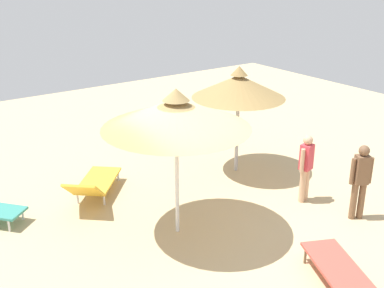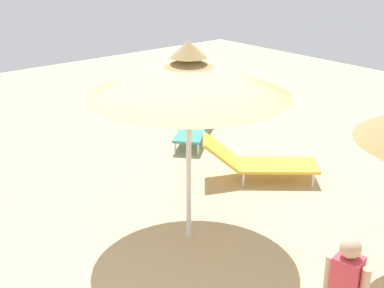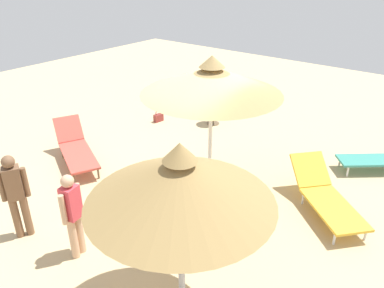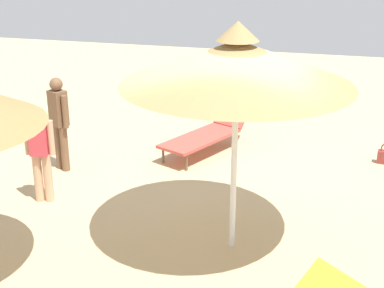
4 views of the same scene
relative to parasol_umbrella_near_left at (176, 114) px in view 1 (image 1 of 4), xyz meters
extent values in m
cube|color=tan|center=(-0.34, 0.53, -2.42)|extent=(24.00, 24.00, 0.10)
cylinder|color=white|center=(0.00, 0.00, -1.13)|extent=(0.07, 0.07, 2.48)
cone|color=tan|center=(0.00, 0.00, 0.00)|extent=(2.69, 2.69, 0.51)
cone|color=tan|center=(0.00, 0.00, 0.36)|extent=(0.48, 0.48, 0.22)
cylinder|color=#B2B2B7|center=(-2.80, -1.57, -1.23)|extent=(0.09, 0.09, 2.28)
cone|color=#997A47|center=(-2.80, -1.57, -0.22)|extent=(2.22, 2.22, 0.55)
cone|color=#997A47|center=(-2.80, -1.57, 0.15)|extent=(0.40, 0.40, 0.22)
cube|color=#CC4C3F|center=(-1.16, 2.89, -2.05)|extent=(1.25, 1.74, 0.05)
cylinder|color=brown|center=(-1.21, 2.16, -2.22)|extent=(0.04, 0.04, 0.29)
cylinder|color=brown|center=(-1.69, 2.38, -2.22)|extent=(0.04, 0.04, 0.29)
cylinder|color=silver|center=(2.31, -2.16, -2.25)|extent=(0.04, 0.04, 0.25)
cylinder|color=silver|center=(2.66, -1.86, -2.25)|extent=(0.04, 0.04, 0.25)
cube|color=gold|center=(0.51, -2.45, -2.09)|extent=(1.47, 1.54, 0.05)
cylinder|color=silver|center=(0.33, -3.10, -2.24)|extent=(0.04, 0.04, 0.25)
cylinder|color=silver|center=(-0.11, -2.71, -2.24)|extent=(0.04, 0.04, 0.25)
cylinder|color=silver|center=(1.13, -2.19, -2.24)|extent=(0.04, 0.04, 0.25)
cylinder|color=silver|center=(0.69, -1.80, -2.24)|extent=(0.04, 0.04, 0.25)
cube|color=gold|center=(1.17, -1.69, -1.84)|extent=(0.93, 0.92, 0.50)
cylinder|color=tan|center=(-3.01, 0.51, -2.00)|extent=(0.13, 0.13, 0.75)
cylinder|color=tan|center=(-2.87, 0.55, -2.00)|extent=(0.13, 0.13, 0.75)
cube|color=#D83F4C|center=(-2.94, 0.53, -1.34)|extent=(0.29, 0.27, 0.56)
sphere|color=tan|center=(-2.94, 0.53, -0.96)|extent=(0.20, 0.20, 0.20)
cylinder|color=tan|center=(-3.11, 0.49, -1.37)|extent=(0.09, 0.09, 0.52)
cylinder|color=tan|center=(-2.77, 0.57, -1.37)|extent=(0.09, 0.09, 0.52)
cylinder|color=brown|center=(-3.31, 1.71, -1.98)|extent=(0.13, 0.13, 0.78)
cylinder|color=brown|center=(-3.16, 1.64, -1.98)|extent=(0.13, 0.13, 0.78)
cube|color=brown|center=(-3.24, 1.68, -1.30)|extent=(0.34, 0.32, 0.59)
sphere|color=brown|center=(-3.24, 1.68, -0.90)|extent=(0.21, 0.21, 0.21)
cylinder|color=brown|center=(-3.40, 1.76, -1.32)|extent=(0.09, 0.09, 0.54)
cylinder|color=brown|center=(-3.07, 1.59, -1.32)|extent=(0.09, 0.09, 0.54)
camera|label=1|loc=(4.45, 6.76, 2.52)|focal=44.85mm
camera|label=2|loc=(-5.25, 4.36, 1.67)|focal=50.48mm
camera|label=3|loc=(-5.51, -3.87, 2.00)|focal=34.87mm
camera|label=4|loc=(1.12, -6.05, 1.36)|focal=51.78mm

